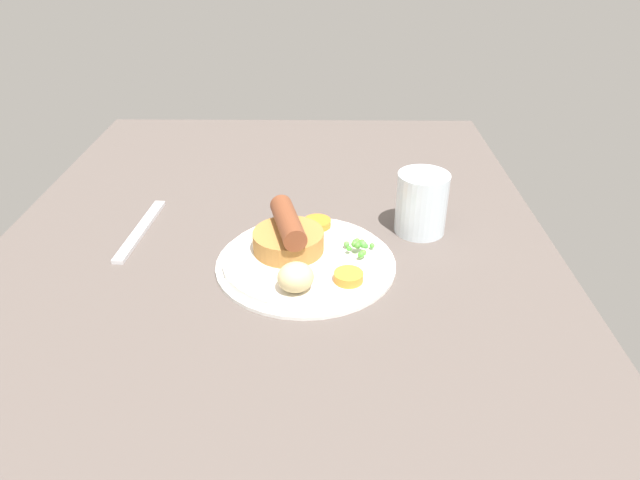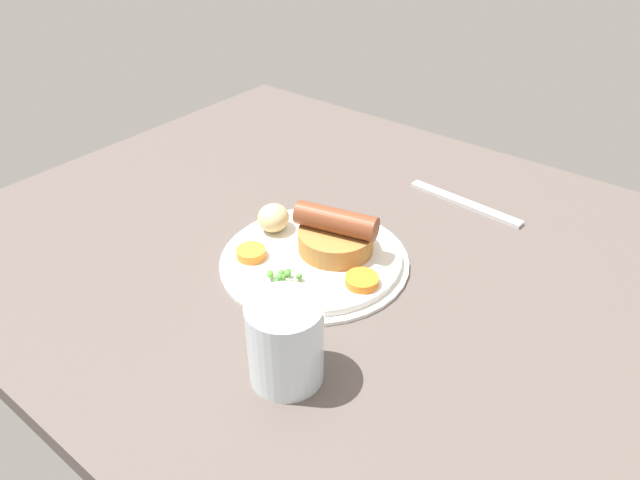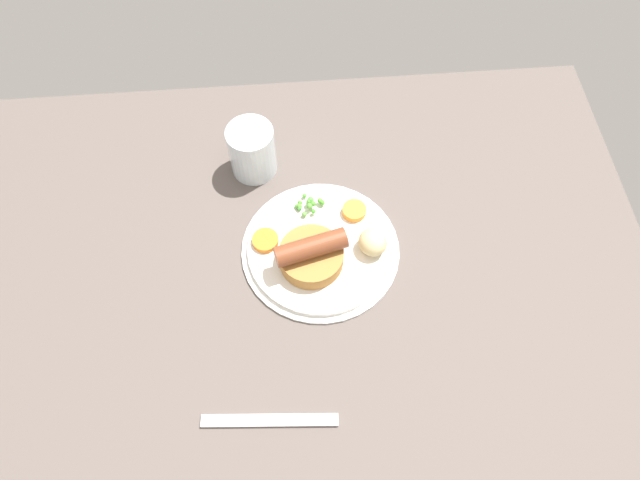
{
  "view_description": "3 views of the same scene",
  "coord_description": "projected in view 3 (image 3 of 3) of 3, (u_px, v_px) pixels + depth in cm",
  "views": [
    {
      "loc": [
        -69.07,
        -7.53,
        44.76
      ],
      "look_at": [
        -5.35,
        -6.73,
        7.23
      ],
      "focal_mm": 32.0,
      "sensor_mm": 36.0,
      "label": 1
    },
    {
      "loc": [
        31.79,
        -50.32,
        46.69
      ],
      "look_at": [
        -4.91,
        -3.5,
        5.62
      ],
      "focal_mm": 32.0,
      "sensor_mm": 36.0,
      "label": 2
    },
    {
      "loc": [
        -1.4,
        35.86,
        80.1
      ],
      "look_at": [
        -4.66,
        -4.29,
        7.33
      ],
      "focal_mm": 32.0,
      "sensor_mm": 36.0,
      "label": 3
    }
  ],
  "objects": [
    {
      "name": "carrot_slice_2",
      "position": [
        265.0,
        240.0,
        0.86
      ],
      "size": [
        4.83,
        4.83,
        1.02
      ],
      "primitive_type": "cylinder",
      "rotation": [
        0.0,
        0.0,
        1.82
      ],
      "color": "orange",
      "rests_on": "dinner_plate"
    },
    {
      "name": "dining_table",
      "position": [
        292.0,
        286.0,
        0.86
      ],
      "size": [
        110.0,
        80.0,
        3.0
      ],
      "primitive_type": "cube",
      "color": "#564C47",
      "rests_on": "ground"
    },
    {
      "name": "potato_chunk_0",
      "position": [
        373.0,
        242.0,
        0.84
      ],
      "size": [
        5.61,
        5.77,
        3.61
      ],
      "primitive_type": "ellipsoid",
      "rotation": [
        0.0,
        0.0,
        1.97
      ],
      "color": "#CCB77F",
      "rests_on": "dinner_plate"
    },
    {
      "name": "carrot_slice_5",
      "position": [
        354.0,
        211.0,
        0.88
      ],
      "size": [
        4.96,
        4.96,
        1.16
      ],
      "primitive_type": "cylinder",
      "rotation": [
        0.0,
        0.0,
        5.82
      ],
      "color": "orange",
      "rests_on": "dinner_plate"
    },
    {
      "name": "dinner_plate",
      "position": [
        320.0,
        249.0,
        0.87
      ],
      "size": [
        24.07,
        24.07,
        1.4
      ],
      "color": "silver",
      "rests_on": "dining_table"
    },
    {
      "name": "drinking_glass",
      "position": [
        252.0,
        151.0,
        0.91
      ],
      "size": [
        7.45,
        7.45,
        9.07
      ],
      "primitive_type": "cylinder",
      "color": "silver",
      "rests_on": "dining_table"
    },
    {
      "name": "fork",
      "position": [
        270.0,
        420.0,
        0.75
      ],
      "size": [
        18.07,
        2.88,
        0.6
      ],
      "primitive_type": "cube",
      "rotation": [
        0.0,
        0.0,
        -0.07
      ],
      "color": "silver",
      "rests_on": "dining_table"
    },
    {
      "name": "sausage_pudding",
      "position": [
        311.0,
        254.0,
        0.83
      ],
      "size": [
        10.87,
        9.56,
        5.83
      ],
      "rotation": [
        0.0,
        0.0,
        3.39
      ],
      "color": "#AD7538",
      "rests_on": "dinner_plate"
    },
    {
      "name": "pea_pile",
      "position": [
        309.0,
        204.0,
        0.89
      ],
      "size": [
        4.8,
        4.23,
        1.79
      ],
      "color": "green",
      "rests_on": "dinner_plate"
    }
  ]
}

